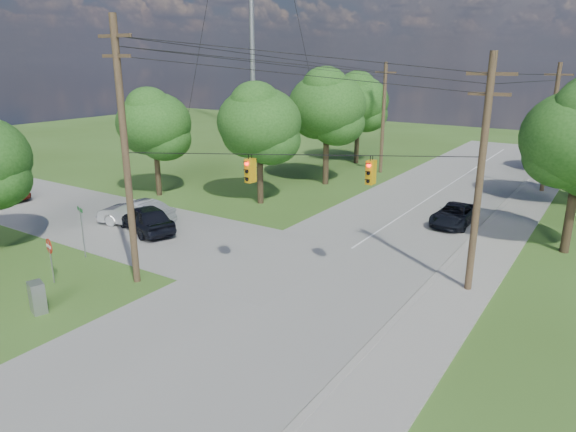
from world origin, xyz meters
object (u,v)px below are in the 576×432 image
Objects in this scene: pole_north_w at (383,117)px; control_cabinet at (37,297)px; pole_sw at (125,152)px; car_main_north at (455,215)px; pole_ne at (480,174)px; pole_north_e at (551,128)px; car_cross_far at (4,190)px; do_not_enter_sign at (50,251)px; car_cross_silver at (136,213)px; car_cross_dark at (146,218)px.

pole_north_w is 34.30m from control_cabinet.
pole_sw is 2.55× the size of car_main_north.
pole_ne is 11.24m from car_main_north.
car_cross_far is at bearing -143.57° from pole_north_e.
pole_north_w is 4.52× the size of do_not_enter_sign.
pole_north_w is 2.03× the size of car_cross_silver.
pole_north_e is 31.51m from car_cross_silver.
pole_sw is 32.55m from pole_north_e.
pole_north_e is (-0.00, 22.00, -0.34)m from pole_ne.
pole_north_w is at bearing -171.81° from car_cross_dark.
car_main_north is (-3.40, -12.42, -4.45)m from pole_north_e.
car_cross_far is at bearing 171.97° from control_cabinet.
car_cross_silver is (-6.73, 5.83, -5.38)m from pole_sw.
pole_north_e is at bearing 76.06° from do_not_enter_sign.
do_not_enter_sign is at bearing -94.94° from pole_north_w.
car_main_north is (15.34, 11.87, -0.21)m from car_cross_dark.
pole_ne reaches higher than pole_north_e.
control_cabinet is (-0.56, -34.00, -4.46)m from pole_north_w.
pole_sw is at bearing -150.62° from pole_ne.
control_cabinet is at bearing -90.94° from pole_north_w.
do_not_enter_sign is (-13.26, -19.48, 0.94)m from car_main_north.
pole_ne is at bearing 44.34° from do_not_enter_sign.
car_cross_silver is (-1.49, 0.51, -0.04)m from car_cross_dark.
car_cross_dark is (-5.24, 5.32, -5.34)m from pole_sw.
pole_north_e is 1.99× the size of car_cross_dark.
car_cross_silver is at bearing -144.81° from car_main_north.
car_cross_silver is 8.90m from do_not_enter_sign.
do_not_enter_sign is at bearing -144.05° from pole_sw.
pole_sw is at bearing -114.52° from pole_north_e.
pole_north_w is (-13.90, 22.00, -0.34)m from pole_ne.
pole_north_e is 36.15m from do_not_enter_sign.
car_main_north is (10.50, -12.42, -4.45)m from pole_north_w.
pole_north_e is 13.90m from pole_north_w.
do_not_enter_sign is at bearing 10.75° from car_cross_silver.
pole_ne is at bearing -69.29° from car_main_north.
car_cross_dark is (-4.84, -24.28, -4.24)m from pole_north_w.
car_cross_far reaches higher than control_cabinet.
car_cross_far is (-33.67, -24.85, -4.39)m from pole_north_e.
car_cross_silver is at bearing -89.56° from car_cross_dark.
car_main_north is at bearing 111.03° from car_cross_silver.
car_main_north is at bearing 80.30° from control_cabinet.
car_cross_silver is 11.74m from control_cabinet.
car_cross_dark is at bearing 131.19° from control_cabinet.
pole_north_e is 1.00× the size of pole_north_w.
pole_ne is 22.00m from pole_north_e.
car_main_north is at bearing -105.32° from pole_north_e.
pole_ne reaches higher than car_cross_far.
car_cross_silver is 2.23× the size of do_not_enter_sign.
pole_sw is at bearing -89.23° from pole_north_w.
car_cross_far is at bearing -156.49° from car_main_north.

